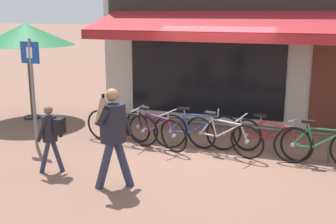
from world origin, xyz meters
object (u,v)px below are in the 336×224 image
(bicycle_blue, at_px, (197,131))
(bicycle_silver, at_px, (223,136))
(bicycle_green, at_px, (321,146))
(pedestrian_adult, at_px, (113,128))
(bicycle_black, at_px, (121,126))
(parking_sign, at_px, (32,82))
(bicycle_red, at_px, (271,138))
(pedestrian_child, at_px, (51,131))
(bicycle_purple, at_px, (155,130))
(cafe_parasol, at_px, (26,35))

(bicycle_blue, height_order, bicycle_silver, bicycle_blue)
(bicycle_green, distance_m, pedestrian_adult, 3.89)
(bicycle_black, height_order, parking_sign, parking_sign)
(bicycle_red, relative_size, parking_sign, 0.74)
(pedestrian_child, relative_size, parking_sign, 0.54)
(bicycle_green, bearing_deg, bicycle_red, 160.15)
(bicycle_purple, relative_size, cafe_parasol, 0.67)
(bicycle_blue, xyz_separation_m, bicycle_red, (1.51, 0.11, -0.03))
(pedestrian_adult, relative_size, pedestrian_child, 1.35)
(pedestrian_adult, relative_size, parking_sign, 0.73)
(bicycle_red, height_order, cafe_parasol, cafe_parasol)
(bicycle_black, height_order, bicycle_blue, bicycle_blue)
(bicycle_silver, height_order, pedestrian_adult, pedestrian_adult)
(bicycle_purple, distance_m, pedestrian_adult, 2.26)
(pedestrian_adult, bearing_deg, bicycle_blue, -109.74)
(bicycle_blue, xyz_separation_m, cafe_parasol, (-4.92, 0.87, 1.85))
(pedestrian_child, bearing_deg, bicycle_black, -108.69)
(bicycle_black, xyz_separation_m, parking_sign, (-1.58, -0.88, 1.02))
(bicycle_red, xyz_separation_m, parking_sign, (-4.72, -1.23, 1.04))
(bicycle_silver, height_order, pedestrian_child, pedestrian_child)
(bicycle_blue, bearing_deg, bicycle_green, -16.93)
(parking_sign, bearing_deg, bicycle_green, 9.85)
(bicycle_silver, distance_m, parking_sign, 4.06)
(bicycle_green, relative_size, cafe_parasol, 0.68)
(bicycle_silver, bearing_deg, bicycle_purple, -161.46)
(bicycle_silver, distance_m, cafe_parasol, 5.92)
(pedestrian_adult, height_order, pedestrian_child, pedestrian_adult)
(bicycle_red, distance_m, bicycle_green, 0.98)
(bicycle_purple, distance_m, pedestrian_child, 2.31)
(bicycle_purple, xyz_separation_m, parking_sign, (-2.37, -0.88, 1.02))
(pedestrian_adult, bearing_deg, bicycle_purple, -89.59)
(bicycle_black, bearing_deg, bicycle_blue, 12.70)
(bicycle_silver, distance_m, pedestrian_child, 3.33)
(pedestrian_adult, xyz_separation_m, cafe_parasol, (-4.28, 3.28, 1.23))
(bicycle_black, height_order, bicycle_green, bicycle_green)
(bicycle_purple, xyz_separation_m, pedestrian_adult, (0.19, -2.16, 0.62))
(bicycle_silver, relative_size, cafe_parasol, 0.69)
(cafe_parasol, bearing_deg, parking_sign, -49.30)
(bicycle_red, relative_size, cafe_parasol, 0.67)
(bicycle_red, height_order, bicycle_green, bicycle_green)
(bicycle_green, relative_size, pedestrian_child, 1.40)
(bicycle_silver, relative_size, bicycle_red, 1.03)
(bicycle_black, height_order, pedestrian_child, pedestrian_child)
(bicycle_black, xyz_separation_m, pedestrian_adult, (0.99, -2.16, 0.62))
(pedestrian_adult, xyz_separation_m, pedestrian_child, (-1.33, 0.19, -0.24))
(bicycle_red, bearing_deg, pedestrian_adult, -113.54)
(bicycle_purple, xyz_separation_m, pedestrian_child, (-1.14, -1.98, 0.38))
(bicycle_black, distance_m, bicycle_silver, 2.24)
(bicycle_purple, relative_size, bicycle_blue, 0.92)
(bicycle_blue, distance_m, pedestrian_child, 3.00)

